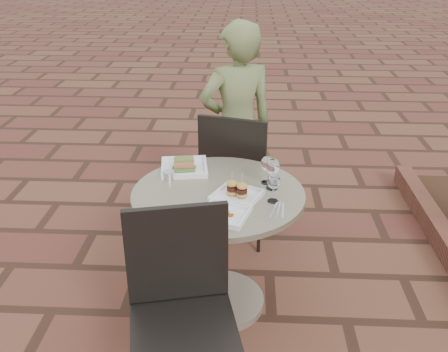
{
  "coord_description": "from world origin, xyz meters",
  "views": [
    {
      "loc": [
        0.26,
        -2.17,
        1.92
      ],
      "look_at": [
        0.14,
        0.12,
        0.82
      ],
      "focal_mm": 40.0,
      "sensor_mm": 36.0,
      "label": 1
    }
  ],
  "objects_px": {
    "plate_sliders": "(237,193)",
    "plate_tuna": "(225,214)",
    "chair_far": "(237,168)",
    "diner": "(237,128)",
    "chair_near": "(181,297)",
    "cafe_table": "(218,232)",
    "plate_salmon": "(184,167)"
  },
  "relations": [
    {
      "from": "plate_sliders",
      "to": "plate_tuna",
      "type": "height_order",
      "value": "plate_sliders"
    },
    {
      "from": "plate_sliders",
      "to": "plate_tuna",
      "type": "relative_size",
      "value": 1.09
    },
    {
      "from": "chair_far",
      "to": "plate_tuna",
      "type": "bearing_deg",
      "value": 103.93
    },
    {
      "from": "plate_sliders",
      "to": "plate_tuna",
      "type": "xyz_separation_m",
      "value": [
        -0.05,
        -0.19,
        -0.01
      ]
    },
    {
      "from": "diner",
      "to": "chair_near",
      "type": "bearing_deg",
      "value": 61.61
    },
    {
      "from": "chair_far",
      "to": "plate_tuna",
      "type": "height_order",
      "value": "chair_far"
    },
    {
      "from": "cafe_table",
      "to": "plate_sliders",
      "type": "height_order",
      "value": "plate_sliders"
    },
    {
      "from": "chair_near",
      "to": "plate_tuna",
      "type": "xyz_separation_m",
      "value": [
        0.17,
        0.38,
        0.19
      ]
    },
    {
      "from": "plate_salmon",
      "to": "chair_far",
      "type": "bearing_deg",
      "value": 56.14
    },
    {
      "from": "chair_far",
      "to": "diner",
      "type": "height_order",
      "value": "diner"
    },
    {
      "from": "cafe_table",
      "to": "chair_near",
      "type": "relative_size",
      "value": 0.97
    },
    {
      "from": "chair_near",
      "to": "plate_salmon",
      "type": "distance_m",
      "value": 0.91
    },
    {
      "from": "plate_salmon",
      "to": "plate_tuna",
      "type": "relative_size",
      "value": 1.08
    },
    {
      "from": "plate_tuna",
      "to": "diner",
      "type": "bearing_deg",
      "value": 89.0
    },
    {
      "from": "chair_far",
      "to": "plate_salmon",
      "type": "bearing_deg",
      "value": 71.96
    },
    {
      "from": "diner",
      "to": "plate_sliders",
      "type": "xyz_separation_m",
      "value": [
        0.03,
        -1.03,
        0.03
      ]
    },
    {
      "from": "cafe_table",
      "to": "chair_near",
      "type": "xyz_separation_m",
      "value": [
        -0.12,
        -0.63,
        0.07
      ]
    },
    {
      "from": "diner",
      "to": "plate_sliders",
      "type": "bearing_deg",
      "value": 70.05
    },
    {
      "from": "plate_sliders",
      "to": "chair_far",
      "type": "bearing_deg",
      "value": 91.6
    },
    {
      "from": "cafe_table",
      "to": "chair_far",
      "type": "relative_size",
      "value": 0.97
    },
    {
      "from": "chair_near",
      "to": "plate_salmon",
      "type": "bearing_deg",
      "value": 82.87
    },
    {
      "from": "chair_near",
      "to": "plate_tuna",
      "type": "relative_size",
      "value": 3.46
    },
    {
      "from": "chair_near",
      "to": "plate_salmon",
      "type": "xyz_separation_m",
      "value": [
        -0.09,
        0.88,
        0.2
      ]
    },
    {
      "from": "chair_near",
      "to": "diner",
      "type": "height_order",
      "value": "diner"
    },
    {
      "from": "plate_tuna",
      "to": "chair_near",
      "type": "bearing_deg",
      "value": -113.78
    },
    {
      "from": "chair_far",
      "to": "chair_near",
      "type": "relative_size",
      "value": 1.0
    },
    {
      "from": "chair_near",
      "to": "plate_sliders",
      "type": "height_order",
      "value": "chair_near"
    },
    {
      "from": "chair_far",
      "to": "plate_tuna",
      "type": "xyz_separation_m",
      "value": [
        -0.03,
        -0.93,
        0.19
      ]
    },
    {
      "from": "cafe_table",
      "to": "diner",
      "type": "relative_size",
      "value": 0.62
    },
    {
      "from": "chair_near",
      "to": "diner",
      "type": "distance_m",
      "value": 1.61
    },
    {
      "from": "cafe_table",
      "to": "plate_sliders",
      "type": "bearing_deg",
      "value": -33.52
    },
    {
      "from": "diner",
      "to": "plate_salmon",
      "type": "bearing_deg",
      "value": 46.88
    }
  ]
}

